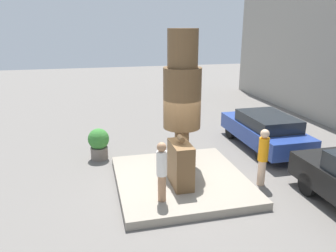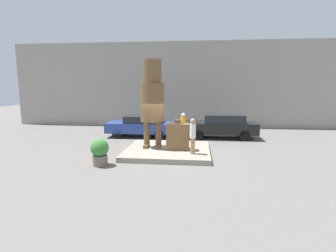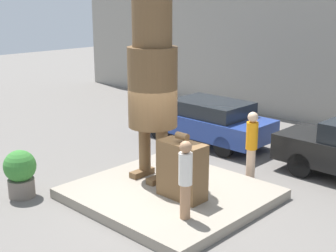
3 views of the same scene
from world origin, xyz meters
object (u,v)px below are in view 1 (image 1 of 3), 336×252
object	(u,v)px
planter_pot	(99,143)
worker_hivis	(263,155)
giant_suitcase	(181,164)
parked_car_blue	(265,130)
statue_figure	(182,89)
tourist	(162,169)

from	to	relation	value
planter_pot	worker_hivis	xyz separation A→B (m)	(3.28, 4.76, 0.37)
giant_suitcase	worker_hivis	bearing A→B (deg)	87.12
parked_car_blue	planter_pot	xyz separation A→B (m)	(-0.43, -6.45, -0.15)
planter_pot	statue_figure	bearing A→B (deg)	55.20
statue_figure	parked_car_blue	distance (m)	4.56
giant_suitcase	worker_hivis	xyz separation A→B (m)	(0.13, 2.55, 0.09)
giant_suitcase	worker_hivis	distance (m)	2.55
statue_figure	tourist	xyz separation A→B (m)	(2.07, -1.13, -1.68)
parked_car_blue	planter_pot	distance (m)	6.47
statue_figure	giant_suitcase	xyz separation A→B (m)	(1.33, -0.40, -1.92)
statue_figure	giant_suitcase	distance (m)	2.37
statue_figure	parked_car_blue	bearing A→B (deg)	109.99
parked_car_blue	worker_hivis	xyz separation A→B (m)	(2.85, -1.69, 0.22)
parked_car_blue	worker_hivis	world-z (taller)	worker_hivis
giant_suitcase	planter_pot	world-z (taller)	giant_suitcase
giant_suitcase	planter_pot	size ratio (longest dim) A/B	1.32
statue_figure	parked_car_blue	size ratio (longest dim) A/B	1.00
statue_figure	tourist	distance (m)	2.89
tourist	parked_car_blue	world-z (taller)	tourist
planter_pot	worker_hivis	distance (m)	5.79
planter_pot	tourist	bearing A→B (deg)	20.99
tourist	worker_hivis	world-z (taller)	tourist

